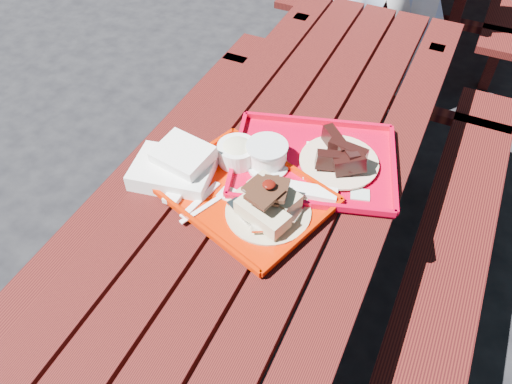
# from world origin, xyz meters

# --- Properties ---
(ground) EXTENTS (60.00, 60.00, 0.00)m
(ground) POSITION_xyz_m (0.00, 0.00, 0.00)
(ground) COLOR black
(ground) RESTS_ON ground
(picnic_table_near) EXTENTS (1.41, 2.40, 0.75)m
(picnic_table_near) POSITION_xyz_m (-0.00, 0.00, 0.56)
(picnic_table_near) COLOR #49130E
(picnic_table_near) RESTS_ON ground
(near_tray) EXTENTS (0.55, 0.48, 0.15)m
(near_tray) POSITION_xyz_m (-0.04, -0.11, 0.78)
(near_tray) COLOR #BC1E00
(near_tray) RESTS_ON picnic_table_near
(far_tray) EXTENTS (0.59, 0.52, 0.08)m
(far_tray) POSITION_xyz_m (0.08, 0.08, 0.78)
(far_tray) COLOR #C30023
(far_tray) RESTS_ON picnic_table_near
(white_cloth) EXTENTS (0.27, 0.22, 0.10)m
(white_cloth) POSITION_xyz_m (-0.27, -0.13, 0.79)
(white_cloth) COLOR white
(white_cloth) RESTS_ON picnic_table_near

